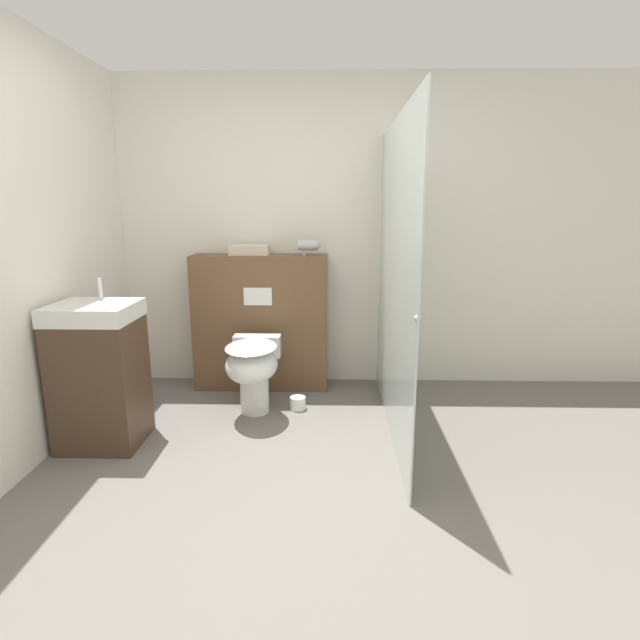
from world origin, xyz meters
TOP-DOWN VIEW (x-y plane):
  - ground_plane at (0.00, 0.00)m, footprint 12.00×12.00m
  - wall_back at (0.00, 1.99)m, footprint 8.00×0.06m
  - partition_panel at (-0.46, 1.79)m, footprint 1.09×0.29m
  - shower_glass at (0.52, 1.02)m, footprint 0.04×1.88m
  - toilet at (-0.44, 1.21)m, footprint 0.37×0.58m
  - sink_vanity at (-1.33, 0.74)m, footprint 0.49×0.44m
  - hair_drier at (-0.06, 1.77)m, footprint 0.18×0.08m
  - folded_towel at (-0.54, 1.82)m, footprint 0.31×0.17m
  - spare_toilet_roll at (-0.13, 1.30)m, footprint 0.12×0.12m

SIDE VIEW (x-z plane):
  - ground_plane at x=0.00m, z-range 0.00..0.00m
  - spare_toilet_roll at x=-0.13m, z-range 0.00..0.09m
  - toilet at x=-0.44m, z-range 0.09..0.62m
  - sink_vanity at x=-1.33m, z-range -0.07..0.98m
  - partition_panel at x=-0.46m, z-range 0.00..1.10m
  - shower_glass at x=0.52m, z-range 0.00..2.03m
  - folded_towel at x=-0.54m, z-range 1.10..1.18m
  - hair_drier at x=-0.06m, z-range 1.12..1.24m
  - wall_back at x=0.00m, z-range 0.00..2.50m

